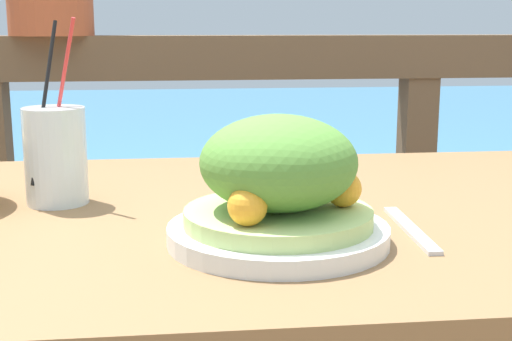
{
  "coord_description": "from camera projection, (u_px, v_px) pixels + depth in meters",
  "views": [
    {
      "loc": [
        -0.08,
        -0.88,
        1.0
      ],
      "look_at": [
        0.02,
        -0.05,
        0.82
      ],
      "focal_mm": 50.0,
      "sensor_mm": 36.0,
      "label": 1
    }
  ],
  "objects": [
    {
      "name": "salad_plate",
      "position": [
        278.0,
        189.0,
        0.76
      ],
      "size": [
        0.24,
        0.24,
        0.14
      ],
      "color": "silver",
      "rests_on": "patio_table"
    },
    {
      "name": "sea_backdrop",
      "position": [
        189.0,
        160.0,
        4.06
      ],
      "size": [
        12.0,
        4.0,
        0.45
      ],
      "color": "teal",
      "rests_on": "ground_plane"
    },
    {
      "name": "fork",
      "position": [
        411.0,
        229.0,
        0.82
      ],
      "size": [
        0.02,
        0.18,
        0.0
      ],
      "color": "silver",
      "rests_on": "patio_table"
    },
    {
      "name": "railing_fence",
      "position": [
        212.0,
        162.0,
        1.54
      ],
      "size": [
        2.8,
        0.08,
        0.97
      ],
      "color": "brown",
      "rests_on": "ground_plane"
    },
    {
      "name": "drink_glass",
      "position": [
        56.0,
        155.0,
        0.93
      ],
      "size": [
        0.08,
        0.08,
        0.24
      ],
      "color": "silver",
      "rests_on": "patio_table"
    },
    {
      "name": "patio_table",
      "position": [
        238.0,
        289.0,
        0.94
      ],
      "size": [
        1.18,
        0.73,
        0.76
      ],
      "color": "olive",
      "rests_on": "ground_plane"
    }
  ]
}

